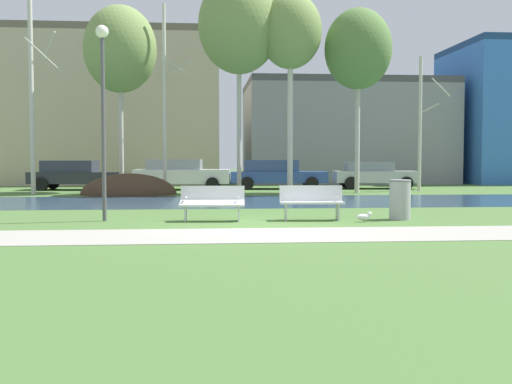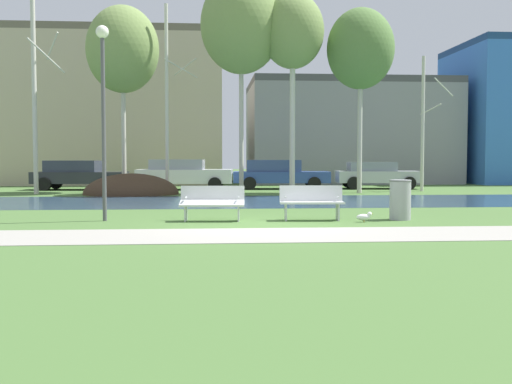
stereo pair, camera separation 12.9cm
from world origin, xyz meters
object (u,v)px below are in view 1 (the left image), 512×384
object	(u,v)px
seagull	(364,217)
parked_sedan_second_white	(181,174)
streetlamp	(103,89)
parked_van_nearest_dark	(75,174)
bench_left	(212,202)
parked_wagon_fourth_silver	(374,174)
parked_hatch_third_blue	(276,174)
bench_right	(312,202)
trash_bin	(400,199)

from	to	relation	value
seagull	parked_sedan_second_white	size ratio (longest dim) A/B	0.09
streetlamp	parked_van_nearest_dark	bearing A→B (deg)	104.17
bench_left	streetlamp	bearing A→B (deg)	175.22
seagull	parked_wagon_fourth_silver	xyz separation A→B (m)	(4.67, 15.85, 0.60)
parked_van_nearest_dark	parked_hatch_third_blue	world-z (taller)	parked_hatch_third_blue
bench_right	streetlamp	distance (m)	5.89
bench_left	seagull	size ratio (longest dim) A/B	3.89
bench_right	trash_bin	distance (m)	2.27
bench_right	parked_sedan_second_white	size ratio (longest dim) A/B	0.34
bench_left	seagull	bearing A→B (deg)	-8.40
trash_bin	parked_wagon_fourth_silver	bearing A→B (deg)	76.72
bench_right	parked_sedan_second_white	bearing A→B (deg)	104.30
parked_hatch_third_blue	bench_right	bearing A→B (deg)	-93.42
trash_bin	parked_sedan_second_white	distance (m)	16.39
bench_right	streetlamp	size ratio (longest dim) A/B	0.34
parked_hatch_third_blue	parked_van_nearest_dark	bearing A→B (deg)	-179.40
trash_bin	seagull	world-z (taller)	trash_bin
trash_bin	parked_sedan_second_white	xyz separation A→B (m)	(-6.13, 15.20, 0.27)
bench_left	seagull	world-z (taller)	bench_left
seagull	streetlamp	distance (m)	7.16
bench_left	parked_sedan_second_white	xyz separation A→B (m)	(-1.36, 15.15, 0.32)
trash_bin	streetlamp	xyz separation A→B (m)	(-7.44, 0.28, 2.74)
bench_left	seagull	xyz separation A→B (m)	(3.71, -0.55, -0.34)
streetlamp	trash_bin	bearing A→B (deg)	-2.15
trash_bin	parked_wagon_fourth_silver	size ratio (longest dim) A/B	0.24
parked_sedan_second_white	parked_wagon_fourth_silver	distance (m)	9.75
bench_left	parked_hatch_third_blue	xyz separation A→B (m)	(3.42, 15.45, 0.30)
parked_van_nearest_dark	parked_wagon_fourth_silver	world-z (taller)	parked_van_nearest_dark
trash_bin	bench_right	bearing A→B (deg)	178.58
bench_right	parked_van_nearest_dark	distance (m)	17.80
parked_hatch_third_blue	parked_wagon_fourth_silver	bearing A→B (deg)	-1.80
seagull	parked_wagon_fourth_silver	size ratio (longest dim) A/B	0.10
streetlamp	parked_hatch_third_blue	bearing A→B (deg)	68.17
streetlamp	bench_left	bearing A→B (deg)	-4.78
trash_bin	seagull	bearing A→B (deg)	-154.90
seagull	parked_hatch_third_blue	size ratio (longest dim) A/B	0.09
parked_hatch_third_blue	parked_wagon_fourth_silver	size ratio (longest dim) A/B	1.15
trash_bin	parked_van_nearest_dark	distance (m)	19.09
bench_left	parked_van_nearest_dark	bearing A→B (deg)	112.94
bench_left	trash_bin	bearing A→B (deg)	-0.67
trash_bin	parked_van_nearest_dark	world-z (taller)	parked_van_nearest_dark
bench_left	bench_right	world-z (taller)	same
parked_sedan_second_white	parked_wagon_fourth_silver	bearing A→B (deg)	0.89
seagull	parked_van_nearest_dark	size ratio (longest dim) A/B	0.09
seagull	streetlamp	xyz separation A→B (m)	(-6.39, 0.77, 3.14)
trash_bin	parked_hatch_third_blue	xyz separation A→B (m)	(-1.34, 15.51, 0.24)
seagull	streetlamp	size ratio (longest dim) A/B	0.09
parked_sedan_second_white	parked_hatch_third_blue	xyz separation A→B (m)	(4.78, 0.31, -0.02)
bench_right	parked_wagon_fourth_silver	bearing A→B (deg)	68.95
seagull	parked_wagon_fourth_silver	bearing A→B (deg)	73.57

